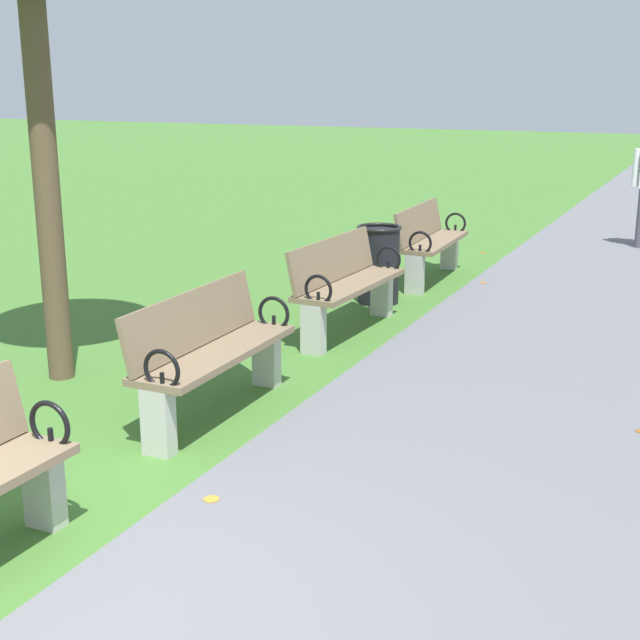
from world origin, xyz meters
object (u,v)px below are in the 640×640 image
object	(u,v)px
park_bench_2	(210,351)
park_bench_4	(430,241)
trash_bin	(379,264)
park_bench_3	(345,283)

from	to	relation	value
park_bench_2	park_bench_4	size ratio (longest dim) A/B	0.99
park_bench_4	trash_bin	size ratio (longest dim) A/B	1.92
park_bench_3	park_bench_2	bearing A→B (deg)	-90.00
park_bench_2	park_bench_4	bearing A→B (deg)	90.00
park_bench_3	park_bench_4	distance (m)	2.51
park_bench_2	park_bench_4	distance (m)	4.90
park_bench_3	trash_bin	xyz separation A→B (m)	(-0.15, 1.24, -0.06)
park_bench_4	park_bench_2	bearing A→B (deg)	-90.00
park_bench_2	trash_bin	size ratio (longest dim) A/B	1.91
park_bench_4	trash_bin	bearing A→B (deg)	-96.57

